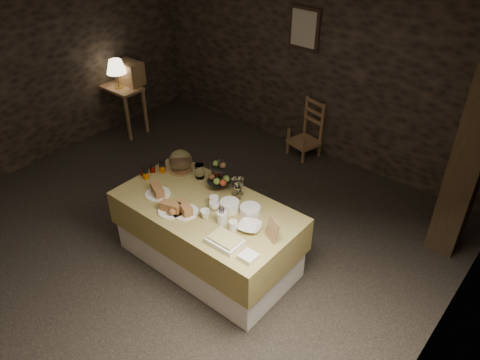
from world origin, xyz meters
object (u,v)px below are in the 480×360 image
Objects in this scene: buffet_table at (208,230)px; wine_rack at (130,73)px; console_table at (121,94)px; timber_column at (474,145)px; chair at (307,131)px; fruit_stand at (219,178)px; table_lamp at (116,67)px.

wine_rack reaches higher than buffet_table.
console_table reaches higher than buffet_table.
wine_rack is at bearing -176.20° from timber_column.
buffet_table is 2.51× the size of console_table.
timber_column is (1.85, 1.84, 0.87)m from buffet_table.
fruit_stand reaches higher than chair.
wine_rack is 0.16× the size of timber_column.
timber_column is (4.84, 0.32, 0.38)m from wine_rack.
table_lamp reaches higher than console_table.
timber_column is (4.84, 0.55, 0.22)m from table_lamp.
table_lamp reaches higher than buffet_table.
fruit_stand is at bearing -18.82° from table_lamp.
buffet_table is 2.59m from chair.
buffet_table is 2.92× the size of chair.
buffet_table is 3.32m from table_lamp.
fruit_stand is (2.90, -1.22, -0.03)m from wine_rack.
wine_rack reaches higher than chair.
table_lamp is 0.67× the size of chair.
wine_rack reaches higher than console_table.
console_table is 2.06× the size of fruit_stand.
console_table is 1.16× the size of chair.
table_lamp is 0.28m from wine_rack.
wine_rack is (0.05, 0.18, 0.30)m from console_table.
chair is at bearing 25.04° from console_table.
buffet_table is 0.72× the size of timber_column.
fruit_stand reaches higher than wine_rack.
buffet_table is at bearing -135.14° from timber_column.
fruit_stand is at bearing 106.67° from buffet_table.
console_table is (-3.04, 1.34, 0.19)m from buffet_table.
buffet_table is at bearing -26.92° from wine_rack.
table_lamp is at bearing -90.00° from wine_rack.
timber_column is at bearing 3.80° from wine_rack.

